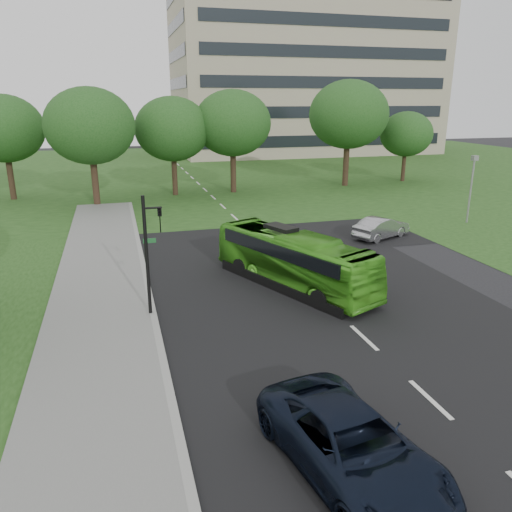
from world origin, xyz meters
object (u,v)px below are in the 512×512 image
at_px(sedan, 381,228).
at_px(suv, 351,444).
at_px(tree_park_c, 233,123).
at_px(tree_park_d, 349,115).
at_px(tree_park_b, 172,129).
at_px(camera_pole, 472,180).
at_px(office_building, 304,71).
at_px(tree_park_f, 4,129).
at_px(bus, 293,260).
at_px(tree_park_a, 90,126).
at_px(tree_park_e, 406,134).
at_px(traffic_light, 150,247).

bearing_deg(sedan, suv, 125.16).
relative_size(tree_park_c, tree_park_d, 0.90).
bearing_deg(sedan, tree_park_b, 5.98).
bearing_deg(camera_pole, office_building, 83.75).
height_order(office_building, camera_pole, office_building).
xyz_separation_m(tree_park_d, tree_park_f, (-30.48, 1.07, -0.91)).
bearing_deg(bus, tree_park_f, 98.20).
bearing_deg(office_building, tree_park_b, -126.47).
height_order(tree_park_a, bus, tree_park_a).
bearing_deg(tree_park_e, tree_park_b, -176.36).
bearing_deg(camera_pole, suv, -131.48).
relative_size(tree_park_d, sedan, 2.52).
bearing_deg(tree_park_f, tree_park_a, -34.30).
bearing_deg(sedan, tree_park_f, 26.72).
distance_m(tree_park_a, bus, 23.72).
relative_size(bus, suv, 1.66).
xyz_separation_m(tree_park_a, sedan, (17.04, -15.06, -5.56)).
relative_size(tree_park_a, tree_park_e, 1.30).
bearing_deg(tree_park_c, camera_pole, -51.50).
xyz_separation_m(tree_park_d, tree_park_e, (7.07, 0.98, -1.99)).
distance_m(tree_park_d, tree_park_e, 7.41).
bearing_deg(bus, tree_park_b, 72.26).
bearing_deg(suv, camera_pole, 37.13).
bearing_deg(sedan, tree_park_e, -58.28).
bearing_deg(tree_park_f, office_building, 39.82).
height_order(tree_park_d, sedan, tree_park_d).
xyz_separation_m(bus, suv, (-2.84, -11.69, -0.50)).
distance_m(office_building, tree_park_b, 42.54).
distance_m(tree_park_c, camera_pole, 20.84).
xyz_separation_m(tree_park_b, suv, (-0.48, -36.19, -4.99)).
bearing_deg(bus, tree_park_d, 36.65).
xyz_separation_m(bus, sedan, (8.02, 6.31, -0.58)).
bearing_deg(sedan, traffic_light, 95.28).
relative_size(office_building, sedan, 10.05).
relative_size(tree_park_b, tree_park_e, 1.20).
bearing_deg(tree_park_f, suv, -70.86).
bearing_deg(suv, tree_park_e, 47.18).
bearing_deg(tree_park_e, tree_park_c, -175.11).
xyz_separation_m(tree_park_c, tree_park_e, (18.61, 1.59, -1.36)).
height_order(office_building, bus, office_building).
bearing_deg(tree_park_a, tree_park_e, 8.63).
relative_size(suv, camera_pole, 1.17).
relative_size(tree_park_a, tree_park_b, 1.08).
distance_m(tree_park_b, tree_park_d, 16.92).
xyz_separation_m(traffic_light, camera_pole, (22.20, 10.00, 0.14)).
distance_m(tree_park_d, suv, 41.08).
relative_size(tree_park_b, suv, 1.59).
relative_size(sedan, camera_pole, 0.87).
relative_size(office_building, traffic_light, 8.34).
bearing_deg(tree_park_a, traffic_light, -83.53).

